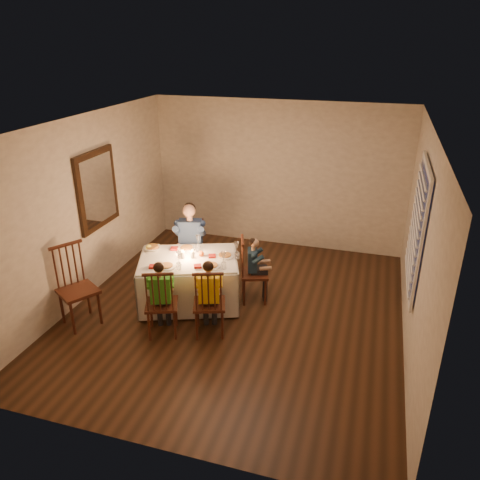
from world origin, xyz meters
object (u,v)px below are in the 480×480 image
(chair_near_right, at_px, (210,332))
(adult, at_px, (192,279))
(dining_table, at_px, (189,271))
(chair_extra, at_px, (83,323))
(serving_bowl, at_px, (153,248))
(chair_end, at_px, (254,299))
(chair_adult, at_px, (192,279))
(child_green, at_px, (164,333))
(chair_near_left, at_px, (164,333))
(child_teal, at_px, (254,299))
(child_yellow, at_px, (210,332))

(chair_near_right, bearing_deg, adult, -77.98)
(dining_table, height_order, chair_extra, dining_table)
(serving_bowl, bearing_deg, chair_end, 9.63)
(dining_table, height_order, chair_end, dining_table)
(chair_adult, xyz_separation_m, child_green, (0.20, -1.48, 0.00))
(chair_end, xyz_separation_m, chair_extra, (-2.06, -1.27, 0.00))
(chair_adult, distance_m, chair_near_left, 1.50)
(child_teal, bearing_deg, chair_extra, 103.38)
(child_yellow, distance_m, child_teal, 1.03)
(serving_bowl, bearing_deg, child_green, -58.55)
(adult, xyz_separation_m, child_green, (0.20, -1.48, 0.00))
(chair_adult, xyz_separation_m, child_yellow, (0.78, -1.30, 0.00))
(chair_near_right, bearing_deg, dining_table, -68.29)
(adult, height_order, child_green, adult)
(chair_near_left, height_order, child_teal, child_teal)
(child_green, bearing_deg, chair_end, -149.78)
(chair_near_right, relative_size, adult, 0.77)
(chair_near_left, height_order, adult, adult)
(child_green, bearing_deg, serving_bowl, -80.10)
(chair_near_left, xyz_separation_m, chair_end, (0.91, 1.16, 0.00))
(chair_near_left, xyz_separation_m, chair_extra, (-1.15, -0.11, 0.00))
(child_green, bearing_deg, dining_table, -114.28)
(chair_near_left, height_order, chair_end, same)
(chair_near_left, xyz_separation_m, child_yellow, (0.58, 0.18, 0.00))
(chair_end, height_order, chair_extra, chair_extra)
(chair_adult, bearing_deg, chair_near_right, -72.80)
(chair_near_left, height_order, serving_bowl, serving_bowl)
(chair_adult, height_order, chair_near_left, same)
(adult, relative_size, child_teal, 1.29)
(chair_end, xyz_separation_m, child_teal, (0.00, 0.00, 0.00))
(dining_table, bearing_deg, adult, 89.25)
(chair_near_left, relative_size, chair_end, 1.00)
(chair_near_right, distance_m, child_teal, 1.03)
(child_teal, bearing_deg, child_green, 123.55)
(chair_near_left, height_order, chair_extra, chair_extra)
(dining_table, height_order, child_teal, dining_table)
(child_green, bearing_deg, chair_extra, -16.12)
(dining_table, height_order, serving_bowl, serving_bowl)
(child_yellow, bearing_deg, chair_extra, -9.37)
(child_yellow, bearing_deg, child_teal, -127.80)
(chair_near_right, height_order, serving_bowl, serving_bowl)
(chair_near_right, xyz_separation_m, chair_end, (0.33, 0.97, 0.00))
(chair_adult, distance_m, chair_near_right, 1.52)
(chair_adult, relative_size, child_teal, 0.99)
(dining_table, xyz_separation_m, child_green, (-0.04, -0.81, -0.51))
(dining_table, distance_m, child_green, 0.96)
(chair_adult, bearing_deg, chair_near_left, -96.01)
(serving_bowl, bearing_deg, chair_adult, 58.47)
(child_green, relative_size, serving_bowl, 4.65)
(chair_end, bearing_deg, child_teal, -0.00)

